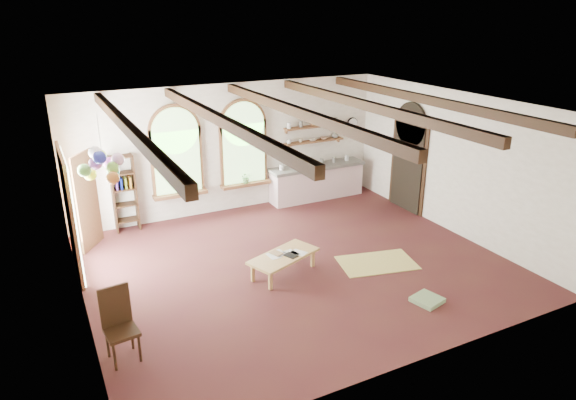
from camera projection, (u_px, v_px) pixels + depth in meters
floor at (296, 264)px, 10.38m from camera, size 8.00×8.00×0.00m
ceiling_beams at (297, 112)px, 9.30m from camera, size 6.20×6.80×0.18m
window_left at (177, 154)px, 12.08m from camera, size 1.30×0.28×2.20m
window_right at (244, 146)px, 12.80m from camera, size 1.30×0.28×2.20m
left_doorway at (70, 215)px, 9.81m from camera, size 0.10×1.90×2.50m
right_doorway at (407, 168)px, 12.92m from camera, size 0.10×1.30×2.40m
kitchen_counter at (317, 181)px, 13.86m from camera, size 2.68×0.62×0.94m
wall_shelf_lower at (314, 141)px, 13.64m from camera, size 1.70×0.24×0.04m
wall_shelf_upper at (314, 126)px, 13.50m from camera, size 1.70×0.24×0.04m
wall_clock at (353, 123)px, 14.10m from camera, size 0.32×0.04×0.32m
bookshelf at (124, 193)px, 11.70m from camera, size 0.53×0.32×1.80m
coffee_table at (284, 257)px, 9.89m from camera, size 1.56×1.12×0.40m
side_chair at (122, 339)px, 7.48m from camera, size 0.49×0.49×1.12m
floor_mat at (377, 263)px, 10.42m from camera, size 1.69×1.25×0.02m
floor_cushion at (427, 300)px, 9.03m from camera, size 0.56×0.56×0.08m
water_jug_a at (349, 183)px, 14.38m from camera, size 0.33×0.33×0.64m
water_jug_b at (347, 183)px, 14.35m from camera, size 0.33×0.33×0.65m
balloon_cluster at (103, 165)px, 8.81m from camera, size 0.79×0.85×1.14m
table_book at (273, 255)px, 9.86m from camera, size 0.25×0.30×0.02m
tablet at (291, 255)px, 9.84m from camera, size 0.27×0.31×0.01m
potted_plant_left at (180, 187)px, 12.27m from camera, size 0.27×0.23×0.30m
potted_plant_right at (246, 177)px, 12.98m from camera, size 0.27×0.23×0.30m
shelf_cup_a at (289, 142)px, 13.30m from camera, size 0.12×0.10×0.10m
shelf_cup_b at (301, 140)px, 13.44m from camera, size 0.10×0.10×0.09m
shelf_bowl_a at (312, 140)px, 13.60m from camera, size 0.22×0.22×0.05m
shelf_bowl_b at (324, 138)px, 13.75m from camera, size 0.20×0.20×0.06m
shelf_vase at (335, 134)px, 13.87m from camera, size 0.18×0.18×0.19m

